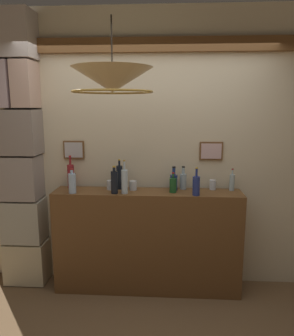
# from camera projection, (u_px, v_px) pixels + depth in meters

# --- Properties ---
(panelled_rear_partition) EXTENTS (3.61, 0.15, 2.89)m
(panelled_rear_partition) POSITION_uv_depth(u_px,v_px,m) (149.00, 145.00, 3.44)
(panelled_rear_partition) COLOR beige
(panelled_rear_partition) RESTS_ON ground
(stone_pillar) EXTENTS (0.44, 0.35, 2.81)m
(stone_pillar) POSITION_uv_depth(u_px,v_px,m) (21.00, 155.00, 3.39)
(stone_pillar) COLOR beige
(stone_pillar) RESTS_ON ground
(bar_shelf_unit) EXTENTS (1.90, 0.34, 1.06)m
(bar_shelf_unit) POSITION_uv_depth(u_px,v_px,m) (147.00, 241.00, 3.38)
(bar_shelf_unit) COLOR brown
(bar_shelf_unit) RESTS_ON ground
(liquor_bottle_tequila) EXTENTS (0.07, 0.07, 0.20)m
(liquor_bottle_tequila) POSITION_uv_depth(u_px,v_px,m) (173.00, 185.00, 3.23)
(liquor_bottle_tequila) COLOR #195023
(liquor_bottle_tequila) RESTS_ON bar_shelf_unit
(liquor_bottle_bourbon) EXTENTS (0.05, 0.05, 0.23)m
(liquor_bottle_bourbon) POSITION_uv_depth(u_px,v_px,m) (232.00, 182.00, 3.31)
(liquor_bottle_bourbon) COLOR #A4BDC3
(liquor_bottle_bourbon) RESTS_ON bar_shelf_unit
(liquor_bottle_brandy) EXTENTS (0.07, 0.07, 0.27)m
(liquor_bottle_brandy) POSITION_uv_depth(u_px,v_px,m) (114.00, 182.00, 3.19)
(liquor_bottle_brandy) COLOR black
(liquor_bottle_brandy) RESTS_ON bar_shelf_unit
(liquor_bottle_vodka) EXTENTS (0.07, 0.07, 0.34)m
(liquor_bottle_vodka) POSITION_uv_depth(u_px,v_px,m) (71.00, 176.00, 3.41)
(liquor_bottle_vodka) COLOR maroon
(liquor_bottle_vodka) RESTS_ON bar_shelf_unit
(liquor_bottle_gin) EXTENTS (0.07, 0.07, 0.25)m
(liquor_bottle_gin) POSITION_uv_depth(u_px,v_px,m) (72.00, 183.00, 3.20)
(liquor_bottle_gin) COLOR #AAC7E5
(liquor_bottle_gin) RESTS_ON bar_shelf_unit
(liquor_bottle_port) EXTENTS (0.06, 0.06, 0.33)m
(liquor_bottle_port) POSITION_uv_depth(u_px,v_px,m) (125.00, 181.00, 3.19)
(liquor_bottle_port) COLOR silver
(liquor_bottle_port) RESTS_ON bar_shelf_unit
(liquor_bottle_amaro) EXTENTS (0.07, 0.07, 0.31)m
(liquor_bottle_amaro) POSITION_uv_depth(u_px,v_px,m) (119.00, 177.00, 3.36)
(liquor_bottle_amaro) COLOR black
(liquor_bottle_amaro) RESTS_ON bar_shelf_unit
(liquor_bottle_vermouth) EXTENTS (0.07, 0.07, 0.27)m
(liquor_bottle_vermouth) POSITION_uv_depth(u_px,v_px,m) (196.00, 185.00, 3.13)
(liquor_bottle_vermouth) COLOR navy
(liquor_bottle_vermouth) RESTS_ON bar_shelf_unit
(liquor_bottle_rye) EXTENTS (0.07, 0.07, 0.24)m
(liquor_bottle_rye) POSITION_uv_depth(u_px,v_px,m) (183.00, 181.00, 3.37)
(liquor_bottle_rye) COLOR #A6BEC9
(liquor_bottle_rye) RESTS_ON bar_shelf_unit
(liquor_bottle_sherry) EXTENTS (0.08, 0.08, 0.24)m
(liquor_bottle_sherry) POSITION_uv_depth(u_px,v_px,m) (174.00, 181.00, 3.32)
(liquor_bottle_sherry) COLOR navy
(liquor_bottle_sherry) RESTS_ON bar_shelf_unit
(glass_tumbler_rocks) EXTENTS (0.07, 0.07, 0.10)m
(glass_tumbler_rocks) POSITION_uv_depth(u_px,v_px,m) (213.00, 185.00, 3.35)
(glass_tumbler_rocks) COLOR silver
(glass_tumbler_rocks) RESTS_ON bar_shelf_unit
(glass_tumbler_highball) EXTENTS (0.08, 0.08, 0.09)m
(glass_tumbler_highball) POSITION_uv_depth(u_px,v_px,m) (133.00, 185.00, 3.33)
(glass_tumbler_highball) COLOR silver
(glass_tumbler_highball) RESTS_ON bar_shelf_unit
(glass_tumbler_shot) EXTENTS (0.07, 0.07, 0.10)m
(glass_tumbler_shot) POSITION_uv_depth(u_px,v_px,m) (110.00, 185.00, 3.35)
(glass_tumbler_shot) COLOR silver
(glass_tumbler_shot) RESTS_ON bar_shelf_unit
(pendant_lamp) EXTENTS (0.61, 0.61, 0.55)m
(pendant_lamp) POSITION_uv_depth(u_px,v_px,m) (112.00, 81.00, 2.43)
(pendant_lamp) COLOR beige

